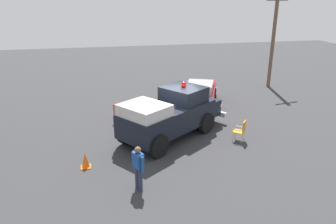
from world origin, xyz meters
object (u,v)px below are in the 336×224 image
utility_pole (273,39)px  traffic_cone (85,160)px  vintage_fire_truck (171,114)px  lawn_chair_near_truck (209,112)px  lawn_chair_spare (118,111)px  classic_hot_rod (200,92)px  spectator_standing (138,165)px  spectator_seated (208,109)px  lawn_chair_by_car (241,129)px

utility_pole → traffic_cone: (13.28, 9.67, -3.26)m
vintage_fire_truck → traffic_cone: vintage_fire_truck is taller
vintage_fire_truck → traffic_cone: (4.04, 2.24, -0.89)m
lawn_chair_near_truck → lawn_chair_spare: 4.94m
classic_hot_rod → vintage_fire_truck: bearing=57.6°
vintage_fire_truck → spectator_standing: (2.13, 4.23, -0.23)m
vintage_fire_truck → classic_hot_rod: (-2.91, -4.57, -0.45)m
utility_pole → vintage_fire_truck: bearing=38.8°
lawn_chair_near_truck → spectator_seated: 0.17m
traffic_cone → vintage_fire_truck: bearing=-150.9°
classic_hot_rod → utility_pole: 7.50m
spectator_standing → utility_pole: utility_pole is taller
vintage_fire_truck → utility_pole: size_ratio=0.89×
vintage_fire_truck → spectator_seated: (-2.41, -1.56, -0.50)m
vintage_fire_truck → lawn_chair_spare: 3.53m
lawn_chair_near_truck → traffic_cone: size_ratio=1.61×
lawn_chair_near_truck → classic_hot_rod: bearing=-98.6°
classic_hot_rod → lawn_chair_by_car: bearing=92.2°
vintage_fire_truck → spectator_seated: size_ratio=4.71×
vintage_fire_truck → lawn_chair_by_car: (-3.13, 1.21, -0.61)m
utility_pole → lawn_chair_near_truck: bearing=41.4°
lawn_chair_by_car → spectator_seated: (0.73, -2.76, 0.11)m
spectator_seated → spectator_standing: bearing=51.9°
spectator_standing → utility_pole: 16.49m
traffic_cone → lawn_chair_near_truck: bearing=-150.4°
lawn_chair_spare → classic_hot_rod: bearing=-158.9°
classic_hot_rod → utility_pole: bearing=-155.7°
vintage_fire_truck → classic_hot_rod: bearing=-122.4°
lawn_chair_by_car → traffic_cone: bearing=8.2°
classic_hot_rod → utility_pole: utility_pole is taller
spectator_standing → traffic_cone: (1.91, -1.98, -0.66)m
lawn_chair_near_truck → utility_pole: 9.56m
spectator_seated → lawn_chair_spare: bearing=-11.5°
lawn_chair_by_car → lawn_chair_spare: size_ratio=1.00×
utility_pole → classic_hot_rod: bearing=24.3°
vintage_fire_truck → lawn_chair_by_car: size_ratio=5.96×
classic_hot_rod → lawn_chair_spare: bearing=21.1°
lawn_chair_by_car → traffic_cone: 7.25m
traffic_cone → spectator_standing: bearing=133.9°
lawn_chair_by_car → utility_pole: utility_pole is taller
classic_hot_rod → lawn_chair_spare: size_ratio=4.64×
lawn_chair_spare → utility_pole: (-11.63, -4.90, 2.98)m
lawn_chair_by_car → utility_pole: (-6.11, -8.64, 2.98)m
lawn_chair_near_truck → utility_pole: (-6.82, -6.00, 2.98)m
lawn_chair_near_truck → spectator_standing: spectator_standing is taller
lawn_chair_near_truck → lawn_chair_spare: bearing=-12.9°
lawn_chair_by_car → spectator_seated: spectator_seated is taller
vintage_fire_truck → spectator_standing: bearing=63.3°
lawn_chair_by_car → spectator_standing: (5.26, 3.02, 0.37)m
lawn_chair_near_truck → spectator_standing: 7.27m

